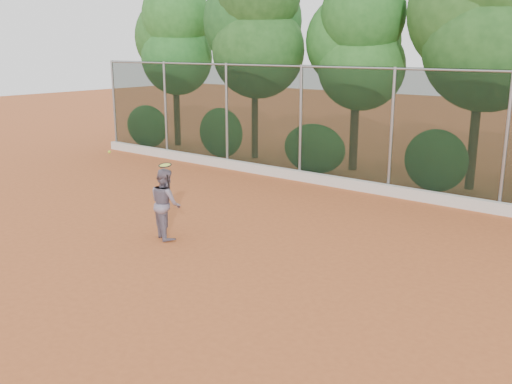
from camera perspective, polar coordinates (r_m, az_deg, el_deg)
The scene contains 7 objects.
ground at distance 10.85m, azimuth -3.30°, elevation -7.44°, with size 80.00×80.00×0.00m, color #B7592B.
concrete_curb at distance 16.29m, azimuth 12.80°, elevation 0.22°, with size 24.00×0.20×0.30m, color silver.
tennis_player at distance 12.34m, azimuth -9.02°, elevation -1.15°, with size 0.74×0.58×1.53m, color slate.
chainlink_fence at distance 16.13m, azimuth 13.41°, elevation 6.24°, with size 24.09×0.09×3.50m.
foliage_backdrop at distance 18.02m, azimuth 15.05°, elevation 15.07°, with size 23.70×3.63×7.55m.
tennis_racket at distance 11.86m, azimuth -9.05°, elevation 2.48°, with size 0.31×0.31×0.52m.
tennis_ball_in_flight at distance 13.57m, azimuth -14.46°, elevation 3.90°, with size 0.07×0.07×0.07m.
Camera 1 is at (6.72, -7.51, 4.02)m, focal length 40.00 mm.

